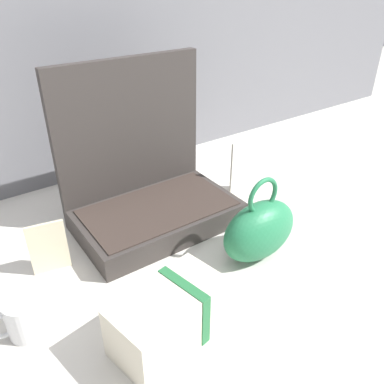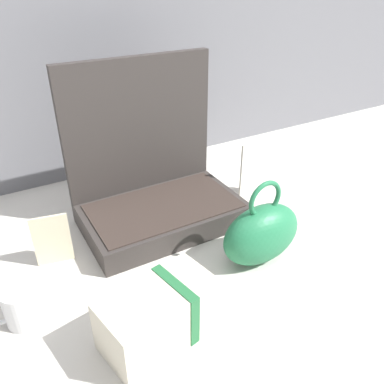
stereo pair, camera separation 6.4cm
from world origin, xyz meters
TOP-DOWN VIEW (x-y plane):
  - ground_plane at (0.00, 0.00)m, footprint 6.00×6.00m
  - open_suitcase at (0.03, 0.21)m, footprint 0.42×0.27m
  - teal_pouch_handbag at (0.17, -0.08)m, footprint 0.21×0.12m
  - cream_toiletry_bag at (-0.14, -0.17)m, footprint 0.23×0.15m
  - coffee_mug at (-0.36, 0.00)m, footprint 0.11×0.08m
  - info_card_left at (0.33, 0.18)m, footprint 0.08×0.01m
  - poster_card_right at (-0.26, 0.15)m, footprint 0.08×0.02m

SIDE VIEW (x-z plane):
  - ground_plane at x=0.00m, z-range 0.00..0.00m
  - coffee_mug at x=-0.36m, z-range 0.00..0.08m
  - cream_toiletry_bag at x=-0.14m, z-range 0.00..0.11m
  - poster_card_right at x=-0.26m, z-range 0.00..0.13m
  - teal_pouch_handbag at x=0.17m, z-range -0.03..0.18m
  - info_card_left at x=0.33m, z-range 0.00..0.17m
  - open_suitcase at x=0.03m, z-range -0.11..0.31m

